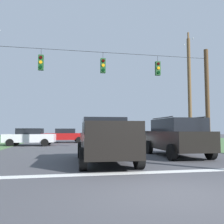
{
  "coord_description": "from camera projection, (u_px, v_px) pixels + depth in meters",
  "views": [
    {
      "loc": [
        -2.35,
        -5.09,
        1.42
      ],
      "look_at": [
        0.98,
        12.55,
        2.74
      ],
      "focal_mm": 38.26,
      "sensor_mm": 36.0,
      "label": 1
    }
  ],
  "objects": [
    {
      "name": "lane_dash_1",
      "position": [
        93.0,
        145.0,
        21.28
      ],
      "size": [
        2.5,
        0.15,
        0.01
      ],
      "primitive_type": "cube",
      "rotation": [
        0.0,
        0.0,
        1.57
      ],
      "color": "white",
      "rests_on": "ground"
    },
    {
      "name": "overhead_signal_span",
      "position": [
        101.0,
        91.0,
        15.4
      ],
      "size": [
        15.53,
        0.31,
        7.13
      ],
      "color": "#503823",
      "rests_on": "ground"
    },
    {
      "name": "suv_black",
      "position": [
        176.0,
        136.0,
        12.68
      ],
      "size": [
        2.27,
        4.83,
        2.05
      ],
      "color": "black",
      "rests_on": "ground"
    },
    {
      "name": "utility_pole_mid_right",
      "position": [
        190.0,
        90.0,
        20.95
      ],
      "size": [
        0.3,
        1.63,
        10.09
      ],
      "color": "brown",
      "rests_on": "ground"
    },
    {
      "name": "lane_dash_2",
      "position": [
        87.0,
        142.0,
        28.0
      ],
      "size": [
        2.5,
        0.15,
        0.01
      ],
      "primitive_type": "cube",
      "rotation": [
        0.0,
        0.0,
        1.57
      ],
      "color": "white",
      "rests_on": "ground"
    },
    {
      "name": "distant_car_crossing_white",
      "position": [
        30.0,
        137.0,
        20.91
      ],
      "size": [
        4.42,
        2.26,
        1.52
      ],
      "color": "silver",
      "rests_on": "ground"
    },
    {
      "name": "distant_car_far_parked",
      "position": [
        117.0,
        137.0,
        19.67
      ],
      "size": [
        2.32,
        4.44,
        1.52
      ],
      "color": "silver",
      "rests_on": "ground"
    },
    {
      "name": "distant_car_oncoming",
      "position": [
        65.0,
        135.0,
        25.94
      ],
      "size": [
        4.39,
        2.21,
        1.52
      ],
      "color": "maroon",
      "rests_on": "ground"
    },
    {
      "name": "lane_dash_0",
      "position": [
        108.0,
        154.0,
        13.7
      ],
      "size": [
        2.5,
        0.15,
        0.01
      ],
      "primitive_type": "cube",
      "rotation": [
        0.0,
        0.0,
        1.57
      ],
      "color": "white",
      "rests_on": "ground"
    },
    {
      "name": "ground_plane",
      "position": [
        173.0,
        193.0,
        5.32
      ],
      "size": [
        120.0,
        120.0,
        0.0
      ],
      "primitive_type": "plane",
      "color": "#47474C"
    },
    {
      "name": "stop_bar_stripe",
      "position": [
        139.0,
        173.0,
        7.82
      ],
      "size": [
        12.91,
        0.45,
        0.01
      ],
      "primitive_type": "cube",
      "color": "white",
      "rests_on": "ground"
    },
    {
      "name": "pickup_truck",
      "position": [
        105.0,
        140.0,
        10.35
      ],
      "size": [
        2.42,
        5.46,
        1.95
      ],
      "color": "black",
      "rests_on": "ground"
    }
  ]
}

